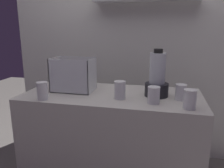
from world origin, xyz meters
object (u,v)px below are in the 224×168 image
object	(u,v)px
juice_cup_mango_far_left	(42,92)
juice_cup_pomegranate_middle	(154,96)
juice_cup_beet_far_right	(190,100)
carrot_display_bin	(73,80)
juice_cup_beet_left	(120,91)
juice_cup_pomegranate_right	(181,93)
blender_pitcher	(157,79)

from	to	relation	value
juice_cup_mango_far_left	juice_cup_pomegranate_middle	world-z (taller)	juice_cup_mango_far_left
juice_cup_pomegranate_middle	juice_cup_beet_far_right	bearing A→B (deg)	-13.53
juice_cup_pomegranate_middle	juice_cup_beet_far_right	world-z (taller)	juice_cup_beet_far_right
carrot_display_bin	juice_cup_beet_left	world-z (taller)	carrot_display_bin
carrot_display_bin	juice_cup_beet_left	distance (m)	0.45
juice_cup_beet_left	juice_cup_beet_far_right	size ratio (longest dim) A/B	1.04
juice_cup_beet_left	juice_cup_pomegranate_right	size ratio (longest dim) A/B	1.14
juice_cup_beet_left	juice_cup_pomegranate_middle	bearing A→B (deg)	-12.12
juice_cup_pomegranate_middle	juice_cup_pomegranate_right	size ratio (longest dim) A/B	1.02
juice_cup_pomegranate_right	juice_cup_beet_far_right	xyz separation A→B (m)	(0.04, -0.18, 0.01)
juice_cup_mango_far_left	juice_cup_pomegranate_right	size ratio (longest dim) A/B	1.13
juice_cup_pomegranate_middle	juice_cup_pomegranate_right	distance (m)	0.22
juice_cup_beet_left	juice_cup_pomegranate_right	distance (m)	0.44
juice_cup_mango_far_left	juice_cup_beet_left	xyz separation A→B (m)	(0.55, 0.15, -0.00)
juice_cup_mango_far_left	juice_cup_pomegranate_right	xyz separation A→B (m)	(0.98, 0.22, -0.01)
carrot_display_bin	juice_cup_pomegranate_middle	size ratio (longest dim) A/B	2.81
juice_cup_beet_left	juice_cup_pomegranate_middle	size ratio (longest dim) A/B	1.12
carrot_display_bin	juice_cup_pomegranate_right	world-z (taller)	carrot_display_bin
juice_cup_pomegranate_right	juice_cup_pomegranate_middle	bearing A→B (deg)	-147.15
juice_cup_mango_far_left	juice_cup_pomegranate_right	world-z (taller)	juice_cup_mango_far_left
carrot_display_bin	juice_cup_beet_far_right	world-z (taller)	carrot_display_bin
carrot_display_bin	juice_cup_beet_far_right	distance (m)	0.94
carrot_display_bin	juice_cup_beet_far_right	xyz separation A→B (m)	(0.90, -0.25, -0.03)
juice_cup_beet_left	carrot_display_bin	bearing A→B (deg)	161.67
juice_cup_mango_far_left	juice_cup_beet_far_right	bearing A→B (deg)	2.12
juice_cup_mango_far_left	juice_cup_beet_far_right	size ratio (longest dim) A/B	1.03
juice_cup_beet_left	juice_cup_pomegranate_right	xyz separation A→B (m)	(0.44, 0.07, -0.01)
carrot_display_bin	juice_cup_beet_left	bearing A→B (deg)	-18.33
juice_cup_pomegranate_middle	juice_cup_beet_left	bearing A→B (deg)	167.88
blender_pitcher	juice_cup_mango_far_left	bearing A→B (deg)	-160.98
juice_cup_pomegranate_middle	blender_pitcher	bearing A→B (deg)	86.10
carrot_display_bin	juice_cup_beet_left	size ratio (longest dim) A/B	2.51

